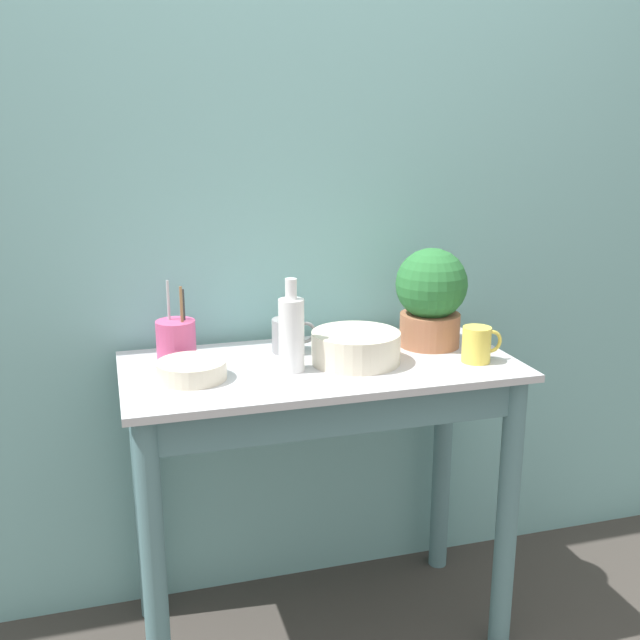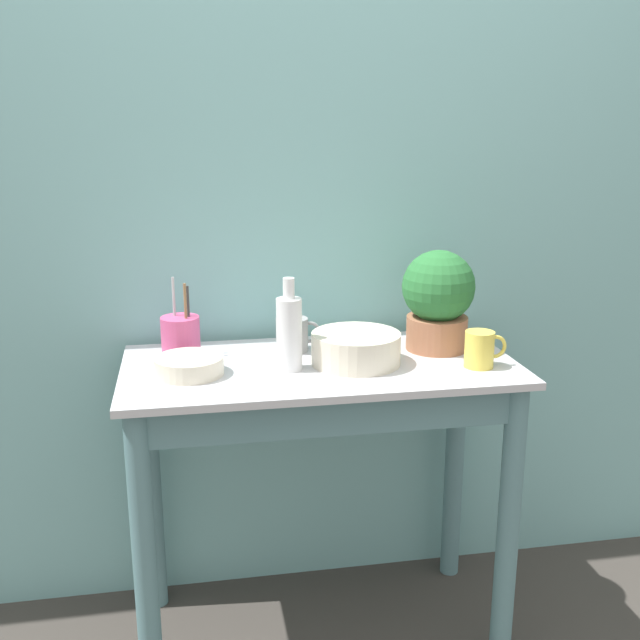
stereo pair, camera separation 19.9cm
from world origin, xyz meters
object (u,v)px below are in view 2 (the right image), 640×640
bowl_wash_large (356,348)px  potted_plant (438,298)px  bottle_tall (289,332)px  mug_yellow (480,349)px  bowl_small_cream (189,366)px  utensil_cup (181,336)px  mug_grey (293,335)px

bowl_wash_large → potted_plant: bearing=19.0°
bottle_tall → mug_yellow: bearing=-7.8°
bowl_small_cream → potted_plant: bearing=8.2°
bowl_small_cream → utensil_cup: (-0.02, 0.17, 0.03)m
bowl_wash_large → utensil_cup: 0.49m
potted_plant → bowl_wash_large: size_ratio=1.19×
bowl_wash_large → utensil_cup: utensil_cup is taller
mug_yellow → bowl_small_cream: mug_yellow is taller
mug_yellow → utensil_cup: utensil_cup is taller
bowl_small_cream → utensil_cup: 0.17m
potted_plant → bottle_tall: size_ratio=1.16×
bottle_tall → mug_yellow: (0.50, -0.07, -0.05)m
mug_grey → utensil_cup: bearing=177.2°
mug_yellow → mug_grey: mug_yellow is taller
mug_grey → bowl_small_cream: bearing=-152.0°
bottle_tall → mug_grey: bearing=78.7°
mug_grey → utensil_cup: 0.31m
bowl_wash_large → mug_grey: size_ratio=1.88×
bowl_wash_large → mug_yellow: bearing=-15.2°
potted_plant → utensil_cup: 0.73m
bowl_wash_large → mug_grey: 0.21m
mug_grey → mug_yellow: bearing=-26.1°
mug_yellow → utensil_cup: 0.82m
bottle_tall → bowl_small_cream: bottle_tall is taller
potted_plant → bowl_wash_large: bearing=-161.0°
bowl_wash_large → mug_yellow: mug_yellow is taller
mug_grey → utensil_cup: size_ratio=0.58×
bowl_small_cream → utensil_cup: bearing=96.7°
bowl_wash_large → utensil_cup: bearing=161.2°
bowl_small_cream → bowl_wash_large: bearing=1.6°
potted_plant → bowl_small_cream: size_ratio=1.61×
mug_yellow → bowl_small_cream: size_ratio=0.65×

